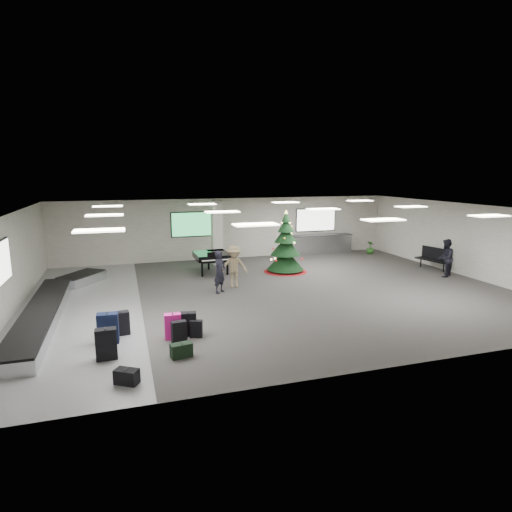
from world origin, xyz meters
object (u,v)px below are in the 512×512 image
object	(u,v)px
christmas_tree	(286,251)
traveler_b	(234,266)
baggage_carousel	(52,306)
service_counter	(317,244)
grand_piano	(212,256)
traveler_a	(220,272)
traveler_bench	(446,258)
bench	(434,257)
potted_plant_left	(289,251)
potted_plant_right	(370,248)
pink_suitcase	(173,326)

from	to	relation	value
christmas_tree	traveler_b	xyz separation A→B (m)	(-2.94, -1.89, -0.15)
traveler_b	baggage_carousel	bearing A→B (deg)	-161.34
service_counter	grand_piano	world-z (taller)	grand_piano
traveler_a	traveler_b	world-z (taller)	traveler_b
baggage_carousel	traveler_bench	xyz separation A→B (m)	(15.88, 0.14, 0.62)
christmas_tree	bench	xyz separation A→B (m)	(6.94, -1.65, -0.41)
baggage_carousel	potted_plant_left	size ratio (longest dim) A/B	12.31
traveler_b	potted_plant_left	bearing A→B (deg)	55.79
service_counter	grand_piano	xyz separation A→B (m)	(-6.64, -2.80, 0.22)
baggage_carousel	potted_plant_right	xyz separation A→B (m)	(15.68, 5.79, 0.16)
baggage_carousel	traveler_b	distance (m)	6.71
service_counter	potted_plant_right	world-z (taller)	service_counter
service_counter	bench	bearing A→B (deg)	-55.38
christmas_tree	traveler_a	distance (m)	4.49
service_counter	pink_suitcase	size ratio (longest dim) A/B	5.53
traveler_a	potted_plant_right	distance (m)	11.15
bench	traveler_bench	bearing A→B (deg)	-124.48
christmas_tree	grand_piano	distance (m)	3.41
grand_piano	traveler_b	bearing A→B (deg)	-83.03
service_counter	traveler_a	xyz separation A→B (m)	(-7.02, -6.14, 0.27)
service_counter	christmas_tree	distance (m)	4.91
service_counter	pink_suitcase	bearing A→B (deg)	-132.07
service_counter	bench	size ratio (longest dim) A/B	2.39
bench	potted_plant_right	distance (m)	4.36
grand_piano	traveler_bench	bearing A→B (deg)	-22.18
baggage_carousel	grand_piano	distance (m)	7.36
christmas_tree	traveler_a	size ratio (longest dim) A/B	1.77
traveler_a	traveler_b	bearing A→B (deg)	1.20
christmas_tree	potted_plant_right	world-z (taller)	christmas_tree
bench	traveler_b	world-z (taller)	traveler_b
christmas_tree	potted_plant_right	size ratio (longest dim) A/B	3.89
grand_piano	traveler_b	distance (m)	2.70
grand_piano	traveler_bench	size ratio (longest dim) A/B	1.14
traveler_bench	potted_plant_left	bearing A→B (deg)	-86.19
grand_piano	baggage_carousel	bearing A→B (deg)	-148.36
bench	traveler_b	bearing A→B (deg)	169.68
pink_suitcase	grand_piano	size ratio (longest dim) A/B	0.38
christmas_tree	potted_plant_left	xyz separation A→B (m)	(1.32, 2.85, -0.59)
baggage_carousel	potted_plant_left	bearing A→B (deg)	28.99
christmas_tree	grand_piano	xyz separation A→B (m)	(-3.31, 0.78, -0.22)
baggage_carousel	traveler_bench	bearing A→B (deg)	0.49
traveler_b	potted_plant_left	world-z (taller)	traveler_b
traveler_b	potted_plant_right	world-z (taller)	traveler_b
potted_plant_left	traveler_a	bearing A→B (deg)	-132.79
bench	traveler_a	world-z (taller)	traveler_a
pink_suitcase	potted_plant_left	xyz separation A→B (m)	(7.27, 9.55, 0.04)
traveler_a	traveler_bench	bearing A→B (deg)	-43.54
grand_piano	potted_plant_left	distance (m)	5.08
christmas_tree	bench	size ratio (longest dim) A/B	1.70
baggage_carousel	grand_piano	xyz separation A→B (m)	(6.20, 3.93, 0.56)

